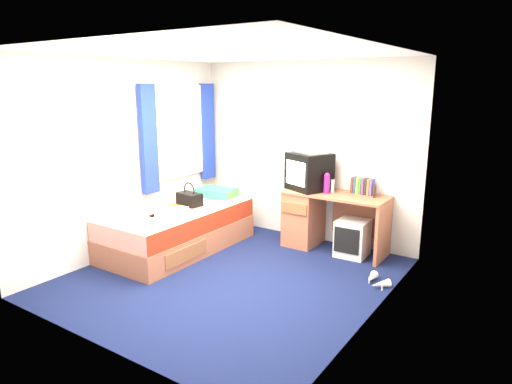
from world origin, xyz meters
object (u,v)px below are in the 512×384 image
Objects in this scene: storage_cube at (352,238)px; picture_frame at (375,191)px; aerosol_can at (332,186)px; desk at (316,216)px; pillow at (216,193)px; pink_water_bottle at (327,184)px; colour_swatch_fan at (137,221)px; vcr at (310,150)px; bed at (178,229)px; towel at (172,213)px; magazine at (180,205)px; crt_tv at (309,171)px; remote_control at (156,215)px; water_bottle at (159,209)px; white_heels at (376,281)px; handbag at (189,199)px.

storage_cube is 0.64m from picture_frame.
desk is at bearing -177.66° from aerosol_can.
desk reaches higher than storage_cube.
pink_water_bottle is at bearing 8.56° from pillow.
pink_water_bottle is at bearing 46.73° from colour_swatch_fan.
pink_water_bottle is (0.29, -0.07, -0.40)m from vcr.
bed is 0.51m from towel.
magazine is (-1.38, -0.98, -0.72)m from vcr.
pink_water_bottle is 1.95m from towel.
colour_swatch_fan is at bearing -100.60° from vcr.
towel is 0.42m from colour_swatch_fan.
vcr is (0.00, 0.00, 0.28)m from crt_tv.
desk is 8.12× the size of remote_control.
vcr reaches higher than water_bottle.
white_heels is at bearing 8.18° from bed.
remote_control is (-1.31, -1.47, -0.44)m from crt_tv.
pillow is at bearing -140.56° from vcr.
crt_tv is (1.30, 0.31, 0.39)m from pillow.
white_heels is at bearing 11.28° from handbag.
crt_tv is (1.30, 1.10, 0.72)m from bed.
pink_water_bottle reaches higher than picture_frame.
towel is at bearing -163.40° from white_heels.
towel is at bearing -79.13° from pillow.
handbag is 0.15m from magazine.
magazine reaches higher than bed.
white_heels is (0.88, -0.75, -0.80)m from aerosol_can.
vcr is 2.54× the size of remote_control.
handbag is (-1.29, -0.88, -0.64)m from vcr.
aerosol_can is at bearing 2.34° from desk.
magazine is at bearing -118.69° from vcr.
bed is at bearing -85.24° from handbag.
pillow is at bearing 83.86° from water_bottle.
towel is at bearing -56.77° from magazine.
handbag reaches higher than remote_control.
storage_cube is at bearing 37.72° from towel.
aerosol_can is 0.86× the size of water_bottle.
pink_water_bottle reaches higher than handbag.
aerosol_can is at bearing 29.92° from magazine.
remote_control reaches higher than colour_swatch_fan.
storage_cube is at bearing -154.50° from picture_frame.
bed is 0.39m from water_bottle.
water_bottle is at bearing -110.98° from vcr.
white_heels is at bearing -5.75° from vcr.
vcr reaches higher than pillow.
storage_cube is at bearing -13.61° from aerosol_can.
crt_tv is at bearing 35.26° from magazine.
vcr is 2.32m from colour_swatch_fan.
pink_water_bottle is 1.92m from magazine.
magazine is (-2.23, -1.06, -0.27)m from picture_frame.
white_heels is (2.61, 0.57, -0.54)m from water_bottle.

